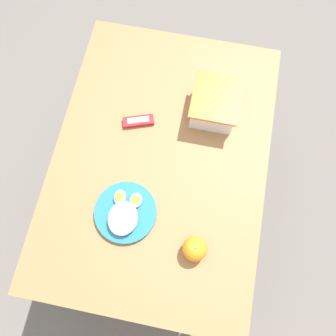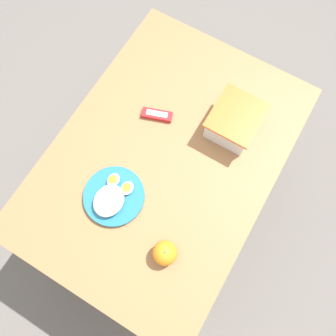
{
  "view_description": "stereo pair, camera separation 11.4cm",
  "coord_description": "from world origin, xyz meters",
  "px_view_note": "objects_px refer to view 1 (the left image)",
  "views": [
    {
      "loc": [
        0.37,
        0.1,
        1.84
      ],
      "look_at": [
        0.04,
        0.04,
        0.74
      ],
      "focal_mm": 35.0,
      "sensor_mm": 36.0,
      "label": 1
    },
    {
      "loc": [
        0.33,
        0.21,
        1.84
      ],
      "look_at": [
        0.04,
        0.04,
        0.74
      ],
      "focal_mm": 35.0,
      "sensor_mm": 36.0,
      "label": 2
    }
  ],
  "objects_px": {
    "orange_fruit": "(195,249)",
    "rice_plate": "(125,213)",
    "food_container": "(214,105)",
    "candy_bar": "(138,121)"
  },
  "relations": [
    {
      "from": "orange_fruit",
      "to": "rice_plate",
      "type": "height_order",
      "value": "orange_fruit"
    },
    {
      "from": "food_container",
      "to": "candy_bar",
      "type": "xyz_separation_m",
      "value": [
        0.1,
        -0.27,
        -0.04
      ]
    },
    {
      "from": "food_container",
      "to": "orange_fruit",
      "type": "height_order",
      "value": "food_container"
    },
    {
      "from": "food_container",
      "to": "rice_plate",
      "type": "distance_m",
      "value": 0.51
    },
    {
      "from": "orange_fruit",
      "to": "candy_bar",
      "type": "distance_m",
      "value": 0.51
    },
    {
      "from": "orange_fruit",
      "to": "candy_bar",
      "type": "bearing_deg",
      "value": -145.97
    },
    {
      "from": "orange_fruit",
      "to": "candy_bar",
      "type": "height_order",
      "value": "orange_fruit"
    },
    {
      "from": "rice_plate",
      "to": "candy_bar",
      "type": "height_order",
      "value": "rice_plate"
    },
    {
      "from": "orange_fruit",
      "to": "rice_plate",
      "type": "bearing_deg",
      "value": -105.98
    },
    {
      "from": "orange_fruit",
      "to": "candy_bar",
      "type": "xyz_separation_m",
      "value": [
        -0.42,
        -0.28,
        -0.03
      ]
    }
  ]
}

